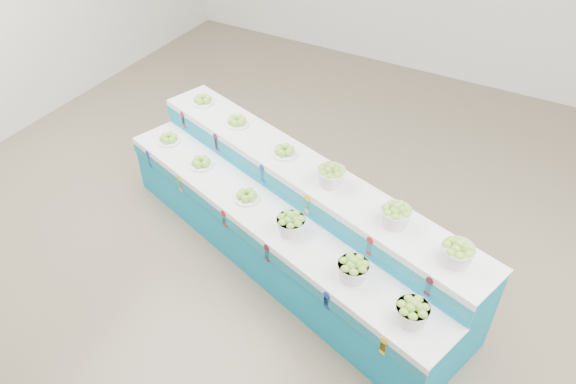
% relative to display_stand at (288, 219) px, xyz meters
% --- Properties ---
extents(ground, '(10.00, 10.00, 0.00)m').
position_rel_display_stand_xyz_m(ground, '(0.47, -0.19, -0.51)').
color(ground, '#746851').
rests_on(ground, ground).
extents(display_stand, '(4.34, 2.31, 1.02)m').
position_rel_display_stand_xyz_m(display_stand, '(0.00, 0.00, 0.00)').
color(display_stand, '#0E89B4').
rests_on(display_stand, ground).
extents(plate_lower_left, '(0.33, 0.33, 0.11)m').
position_rel_display_stand_xyz_m(plate_lower_left, '(-1.73, 0.28, 0.26)').
color(plate_lower_left, white).
rests_on(plate_lower_left, display_stand).
extents(plate_lower_mid, '(0.33, 0.33, 0.11)m').
position_rel_display_stand_xyz_m(plate_lower_mid, '(-1.13, 0.09, 0.26)').
color(plate_lower_mid, white).
rests_on(plate_lower_mid, display_stand).
extents(plate_lower_right, '(0.33, 0.33, 0.11)m').
position_rel_display_stand_xyz_m(plate_lower_right, '(-0.40, -0.15, 0.26)').
color(plate_lower_right, white).
rests_on(plate_lower_right, display_stand).
extents(basket_lower_left, '(0.35, 0.35, 0.21)m').
position_rel_display_stand_xyz_m(basket_lower_left, '(0.23, -0.35, 0.32)').
color(basket_lower_left, silver).
rests_on(basket_lower_left, display_stand).
extents(basket_lower_mid, '(0.35, 0.35, 0.21)m').
position_rel_display_stand_xyz_m(basket_lower_mid, '(0.96, -0.58, 0.32)').
color(basket_lower_mid, silver).
rests_on(basket_lower_mid, display_stand).
extents(basket_lower_right, '(0.35, 0.35, 0.21)m').
position_rel_display_stand_xyz_m(basket_lower_right, '(1.56, -0.77, 0.32)').
color(basket_lower_right, silver).
rests_on(basket_lower_right, display_stand).
extents(plate_upper_left, '(0.33, 0.33, 0.11)m').
position_rel_display_stand_xyz_m(plate_upper_left, '(-1.57, 0.77, 0.56)').
color(plate_upper_left, white).
rests_on(plate_upper_left, display_stand).
extents(plate_upper_mid, '(0.33, 0.33, 0.11)m').
position_rel_display_stand_xyz_m(plate_upper_mid, '(-0.97, 0.58, 0.56)').
color(plate_upper_mid, white).
rests_on(plate_upper_mid, display_stand).
extents(plate_upper_right, '(0.33, 0.33, 0.11)m').
position_rel_display_stand_xyz_m(plate_upper_right, '(-0.24, 0.35, 0.56)').
color(plate_upper_right, white).
rests_on(plate_upper_right, display_stand).
extents(basket_upper_left, '(0.35, 0.35, 0.21)m').
position_rel_display_stand_xyz_m(basket_upper_left, '(0.38, 0.15, 0.62)').
color(basket_upper_left, silver).
rests_on(basket_upper_left, display_stand).
extents(basket_upper_mid, '(0.35, 0.35, 0.21)m').
position_rel_display_stand_xyz_m(basket_upper_mid, '(1.12, -0.08, 0.62)').
color(basket_upper_mid, silver).
rests_on(basket_upper_mid, display_stand).
extents(basket_upper_right, '(0.35, 0.35, 0.21)m').
position_rel_display_stand_xyz_m(basket_upper_right, '(1.72, -0.27, 0.62)').
color(basket_upper_right, silver).
rests_on(basket_upper_right, display_stand).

